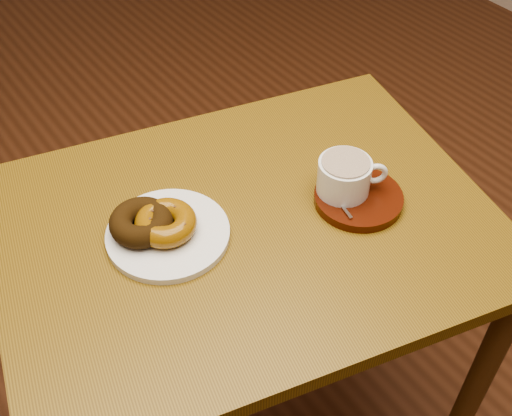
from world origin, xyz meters
TOP-DOWN VIEW (x-y plane):
  - cafe_table at (0.20, -0.19)m, footprint 0.94×0.79m
  - donut_plate at (0.08, -0.14)m, footprint 0.28×0.28m
  - donut_cinnamon at (0.04, -0.12)m, footprint 0.12×0.12m
  - donut_caramel at (0.08, -0.14)m, footprint 0.13×0.13m
  - saucer at (0.38, -0.26)m, footprint 0.21×0.21m
  - coffee_cup at (0.37, -0.24)m, footprint 0.11×0.09m
  - teaspoon at (0.35, -0.23)m, footprint 0.03×0.09m

SIDE VIEW (x-z plane):
  - cafe_table at x=0.20m, z-range 0.26..1.03m
  - donut_plate at x=0.08m, z-range 0.77..0.78m
  - saucer at x=0.38m, z-range 0.77..0.79m
  - teaspoon at x=0.35m, z-range 0.79..0.79m
  - donut_caramel at x=0.08m, z-range 0.78..0.82m
  - donut_cinnamon at x=0.04m, z-range 0.78..0.82m
  - coffee_cup at x=0.37m, z-range 0.79..0.85m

